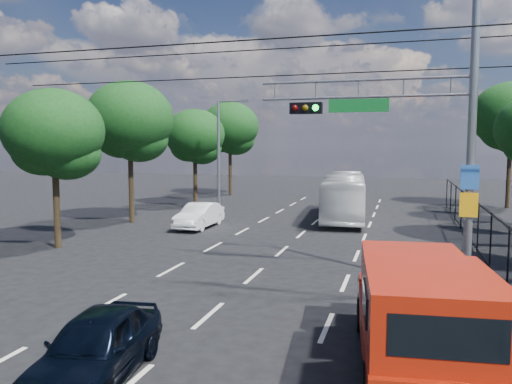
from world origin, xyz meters
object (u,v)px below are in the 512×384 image
at_px(white_bus, 344,196).
at_px(white_van, 199,216).
at_px(red_pickup, 419,310).
at_px(navy_hatchback, 96,346).
at_px(signal_mast, 427,113).

relative_size(white_bus, white_van, 2.47).
relative_size(red_pickup, white_van, 1.57).
xyz_separation_m(white_bus, white_van, (-6.91, -5.35, -0.70)).
xyz_separation_m(navy_hatchback, white_van, (-4.83, 16.27, 0.00)).
xyz_separation_m(signal_mast, red_pickup, (-0.27, -5.72, -4.07)).
distance_m(signal_mast, navy_hatchback, 10.86).
height_order(red_pickup, white_van, red_pickup).
bearing_deg(navy_hatchback, white_bus, 76.59).
distance_m(signal_mast, white_van, 14.45).
relative_size(red_pickup, navy_hatchback, 1.63).
xyz_separation_m(navy_hatchback, white_bus, (2.09, 21.62, 0.70)).
bearing_deg(white_bus, signal_mast, -79.20).
relative_size(navy_hatchback, white_bus, 0.39).
bearing_deg(navy_hatchback, white_van, 98.62).
bearing_deg(red_pickup, white_bus, 100.45).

